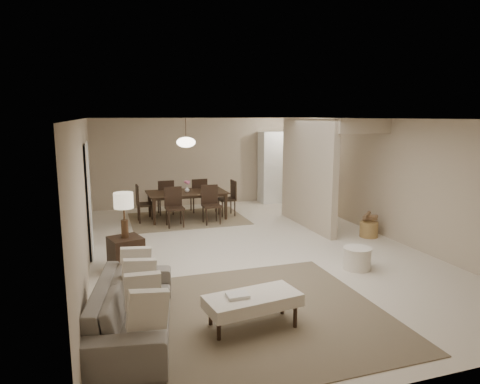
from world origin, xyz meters
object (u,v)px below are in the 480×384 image
object	(u,v)px
pantry_cabinet	(279,167)
side_table	(126,253)
wicker_basket	(369,229)
round_pouf	(357,258)
ottoman_bench	(253,301)
dining_table	(187,205)
sofa	(133,308)

from	to	relation	value
pantry_cabinet	side_table	bearing A→B (deg)	-136.17
wicker_basket	round_pouf	bearing A→B (deg)	-129.91
ottoman_bench	dining_table	distance (m)	5.79
sofa	side_table	distance (m)	2.25
dining_table	ottoman_bench	bearing A→B (deg)	-94.05
round_pouf	sofa	bearing A→B (deg)	-164.31
ottoman_bench	round_pouf	world-z (taller)	ottoman_bench
pantry_cabinet	round_pouf	bearing A→B (deg)	-100.31
side_table	wicker_basket	bearing A→B (deg)	4.64
ottoman_bench	wicker_basket	distance (m)	4.75
round_pouf	wicker_basket	world-z (taller)	round_pouf
pantry_cabinet	wicker_basket	world-z (taller)	pantry_cabinet
side_table	ottoman_bench	bearing A→B (deg)	-62.26
dining_table	wicker_basket	bearing A→B (deg)	-40.61
sofa	round_pouf	bearing A→B (deg)	-64.44
side_table	dining_table	distance (m)	3.64
ottoman_bench	wicker_basket	size ratio (longest dim) A/B	3.18
pantry_cabinet	wicker_basket	bearing A→B (deg)	-85.91
round_pouf	dining_table	world-z (taller)	dining_table
pantry_cabinet	sofa	distance (m)	8.36
ottoman_bench	side_table	size ratio (longest dim) A/B	2.20
ottoman_bench	round_pouf	bearing A→B (deg)	22.06
round_pouf	pantry_cabinet	bearing A→B (deg)	79.69
side_table	dining_table	bearing A→B (deg)	62.42
pantry_cabinet	round_pouf	distance (m)	5.92
sofa	side_table	size ratio (longest dim) A/B	3.93
ottoman_bench	wicker_basket	world-z (taller)	ottoman_bench
sofa	round_pouf	size ratio (longest dim) A/B	4.62
wicker_basket	dining_table	bearing A→B (deg)	140.03
pantry_cabinet	dining_table	xyz separation A→B (m)	(-3.06, -1.33, -0.71)
pantry_cabinet	sofa	bearing A→B (deg)	-125.17
pantry_cabinet	dining_table	distance (m)	3.42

